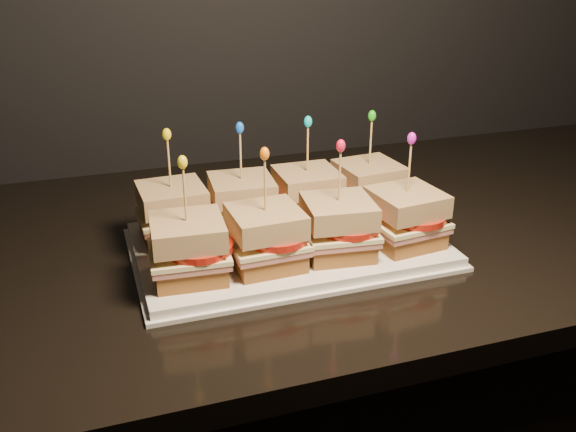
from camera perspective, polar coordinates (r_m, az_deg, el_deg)
name	(u,v)px	position (r m, az deg, el deg)	size (l,w,h in m)	color
granite_slab	(320,234)	(1.01, 2.87, -1.62)	(2.49, 0.71, 0.03)	black
platter	(288,246)	(0.91, 0.00, -2.64)	(0.42, 0.26, 0.02)	white
platter_rim	(288,249)	(0.92, 0.00, -2.98)	(0.43, 0.27, 0.01)	white
sandwich_0_bread_bot	(174,229)	(0.93, -10.08, -1.18)	(0.09, 0.09, 0.02)	#613311
sandwich_0_ham	(173,219)	(0.92, -10.15, -0.27)	(0.10, 0.09, 0.01)	#B76A60
sandwich_0_cheese	(173,215)	(0.92, -10.18, 0.13)	(0.10, 0.09, 0.01)	#FEF6AE
sandwich_0_tomato	(182,210)	(0.91, -9.41, 0.52)	(0.09, 0.09, 0.01)	#B51F12
sandwich_0_bread_top	(172,197)	(0.91, -10.30, 1.70)	(0.09, 0.09, 0.03)	brown
sandwich_0_pick	(169,166)	(0.89, -10.51, 4.38)	(0.00, 0.00, 0.09)	tan
sandwich_0_frill	(167,134)	(0.88, -10.73, 7.15)	(0.01, 0.01, 0.02)	yellow
sandwich_1_bread_bot	(243,220)	(0.94, -4.06, -0.38)	(0.09, 0.09, 0.02)	#613311
sandwich_1_ham	(242,210)	(0.94, -4.09, 0.52)	(0.10, 0.09, 0.01)	#B76A60
sandwich_1_cheese	(242,206)	(0.94, -4.10, 0.91)	(0.10, 0.09, 0.01)	#FEF6AE
sandwich_1_tomato	(251,202)	(0.93, -3.30, 1.30)	(0.09, 0.09, 0.01)	#B51F12
sandwich_1_bread_top	(242,188)	(0.93, -4.15, 2.46)	(0.09, 0.09, 0.03)	brown
sandwich_1_pick	(241,159)	(0.91, -4.23, 5.11)	(0.00, 0.00, 0.09)	tan
sandwich_1_frill	(240,128)	(0.90, -4.32, 7.83)	(0.01, 0.01, 0.02)	blue
sandwich_2_bread_bot	(307,212)	(0.97, 1.69, 0.39)	(0.09, 0.09, 0.02)	#613311
sandwich_2_ham	(307,202)	(0.97, 1.70, 1.27)	(0.10, 0.09, 0.01)	#B76A60
sandwich_2_cheese	(307,198)	(0.96, 1.70, 1.65)	(0.10, 0.09, 0.01)	#FEF6AE
sandwich_2_tomato	(316,193)	(0.96, 2.51, 2.02)	(0.09, 0.09, 0.01)	#B51F12
sandwich_2_bread_top	(307,181)	(0.95, 1.72, 3.16)	(0.09, 0.09, 0.03)	brown
sandwich_2_pick	(308,152)	(0.94, 1.76, 5.74)	(0.00, 0.00, 0.09)	tan
sandwich_2_frill	(308,122)	(0.93, 1.79, 8.39)	(0.01, 0.01, 0.02)	#0DBCCB
sandwich_3_bread_bot	(367,204)	(1.01, 7.07, 1.10)	(0.09, 0.09, 0.02)	#613311
sandwich_3_ham	(368,194)	(1.00, 7.11, 1.95)	(0.10, 0.09, 0.01)	#B76A60
sandwich_3_cheese	(368,190)	(1.00, 7.13, 2.32)	(0.10, 0.09, 0.01)	#FEF6AE
sandwich_3_tomato	(377,186)	(1.00, 7.92, 2.68)	(0.09, 0.09, 0.01)	#B51F12
sandwich_3_bread_top	(369,173)	(0.99, 7.21, 3.78)	(0.09, 0.09, 0.03)	brown
sandwich_3_pick	(370,145)	(0.98, 7.35, 6.27)	(0.00, 0.00, 0.09)	tan
sandwich_3_frill	(372,116)	(0.96, 7.48, 8.82)	(0.01, 0.01, 0.02)	green
sandwich_4_bread_bot	(190,268)	(0.82, -8.73, -4.55)	(0.09, 0.09, 0.02)	#613311
sandwich_4_ham	(189,256)	(0.81, -8.79, -3.56)	(0.10, 0.09, 0.01)	#B76A60
sandwich_4_cheese	(189,251)	(0.81, -8.82, -3.12)	(0.10, 0.09, 0.01)	#FEF6AE
sandwich_4_tomato	(199,247)	(0.80, -7.94, -2.71)	(0.09, 0.09, 0.01)	#B51F12
sandwich_4_bread_top	(187,232)	(0.80, -8.94, -1.38)	(0.09, 0.09, 0.03)	brown
sandwich_4_pick	(185,198)	(0.78, -9.15, 1.62)	(0.00, 0.00, 0.09)	tan
sandwich_4_frill	(182,162)	(0.76, -9.37, 4.75)	(0.01, 0.01, 0.02)	yellow
sandwich_5_bread_bot	(266,256)	(0.84, -1.96, -3.57)	(0.09, 0.09, 0.02)	#613311
sandwich_5_ham	(266,245)	(0.83, -1.97, -2.59)	(0.10, 0.09, 0.01)	#B76A60
sandwich_5_cheese	(266,240)	(0.83, -1.98, -2.16)	(0.10, 0.09, 0.01)	#FEF6AE
sandwich_5_tomato	(276,235)	(0.82, -1.07, -1.74)	(0.09, 0.09, 0.01)	#B51F12
sandwich_5_bread_top	(266,221)	(0.82, -2.00, -0.45)	(0.09, 0.09, 0.03)	brown
sandwich_5_pick	(265,188)	(0.80, -2.05, 2.50)	(0.00, 0.00, 0.09)	tan
sandwich_5_frill	(265,154)	(0.78, -2.10, 5.56)	(0.01, 0.01, 0.02)	orange
sandwich_6_bread_bot	(337,245)	(0.87, 4.41, -2.60)	(0.09, 0.09, 0.02)	#613311
sandwich_6_ham	(338,234)	(0.86, 4.44, -1.64)	(0.10, 0.09, 0.01)	#B76A60
sandwich_6_cheese	(338,230)	(0.86, 4.46, -1.22)	(0.10, 0.09, 0.01)	#FEF6AE
sandwich_6_tomato	(348,225)	(0.86, 5.37, -0.82)	(0.09, 0.09, 0.01)	#B51F12
sandwich_6_bread_top	(339,211)	(0.85, 4.52, 0.43)	(0.09, 0.09, 0.03)	brown
sandwich_6_pick	(340,179)	(0.83, 4.61, 3.29)	(0.00, 0.00, 0.09)	tan
sandwich_6_frill	(341,146)	(0.82, 4.72, 6.24)	(0.01, 0.01, 0.02)	red
sandwich_7_bread_bot	(404,235)	(0.91, 10.27, -1.68)	(0.09, 0.09, 0.02)	#613311
sandwich_7_ham	(405,225)	(0.90, 10.34, -0.76)	(0.10, 0.09, 0.01)	#B76A60
sandwich_7_cheese	(405,220)	(0.90, 10.37, -0.35)	(0.10, 0.09, 0.01)	#FEF6AE
sandwich_7_tomato	(415,216)	(0.90, 11.26, 0.04)	(0.09, 0.09, 0.01)	#B51F12
sandwich_7_bread_top	(407,202)	(0.89, 10.50, 1.24)	(0.09, 0.09, 0.03)	brown
sandwich_7_pick	(409,171)	(0.87, 10.72, 3.97)	(0.00, 0.00, 0.09)	tan
sandwich_7_frill	(412,138)	(0.86, 10.94, 6.79)	(0.01, 0.01, 0.02)	#CB1ABE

